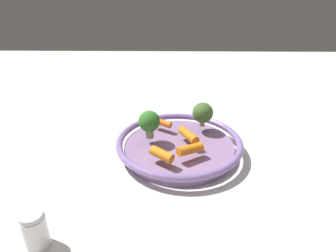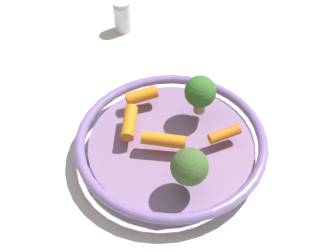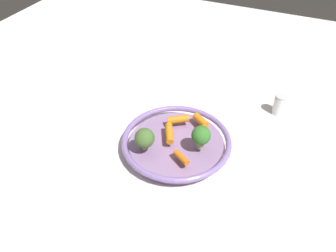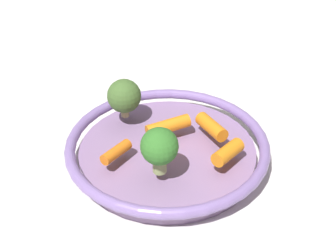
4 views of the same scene
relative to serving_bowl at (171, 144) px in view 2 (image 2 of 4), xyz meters
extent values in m
plane|color=silver|center=(0.00, 0.00, -0.02)|extent=(2.19, 2.19, 0.00)
cylinder|color=#8E709E|center=(0.00, 0.00, -0.01)|extent=(0.26, 0.26, 0.02)
torus|color=#866BAF|center=(0.00, 0.00, 0.01)|extent=(0.30, 0.30, 0.02)
cylinder|color=orange|center=(-0.02, 0.00, 0.03)|extent=(0.05, 0.07, 0.02)
cylinder|color=orange|center=(0.04, -0.07, 0.03)|extent=(0.05, 0.04, 0.02)
cylinder|color=orange|center=(0.04, 0.09, 0.03)|extent=(0.06, 0.05, 0.02)
cylinder|color=orange|center=(-0.02, 0.06, 0.03)|extent=(0.06, 0.05, 0.03)
cylinder|color=tan|center=(-0.06, -0.07, 0.03)|extent=(0.01, 0.01, 0.01)
sphere|color=#44662F|center=(-0.06, -0.07, 0.06)|extent=(0.05, 0.05, 0.05)
cylinder|color=#98A866|center=(0.07, -0.01, 0.03)|extent=(0.02, 0.02, 0.02)
sphere|color=#34742A|center=(0.07, -0.01, 0.06)|extent=(0.05, 0.05, 0.05)
cylinder|color=white|center=(0.23, 0.28, 0.01)|extent=(0.04, 0.04, 0.06)
cylinder|color=silver|center=(0.23, 0.28, 0.04)|extent=(0.04, 0.04, 0.01)
camera|label=1|loc=(0.02, 0.61, 0.36)|focal=31.37mm
camera|label=2|loc=(-0.37, -0.24, 0.51)|focal=45.29mm
camera|label=3|loc=(0.26, -0.63, 0.65)|focal=36.31mm
camera|label=4|loc=(0.58, 0.03, 0.45)|focal=52.60mm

